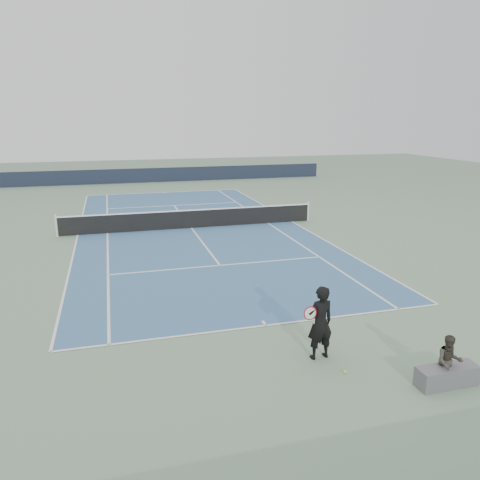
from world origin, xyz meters
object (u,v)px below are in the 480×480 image
object	(u,v)px
tennis_player	(320,323)
tennis_ball	(345,372)
tennis_net	(191,218)
spectator_bench	(448,368)

from	to	relation	value
tennis_player	tennis_ball	bearing A→B (deg)	-72.12
tennis_net	tennis_player	size ratio (longest dim) A/B	7.23
tennis_player	spectator_bench	xyz separation A→B (m)	(2.11, -1.81, -0.50)
tennis_net	spectator_bench	xyz separation A→B (m)	(2.75, -15.65, -0.11)
tennis_net	spectator_bench	size ratio (longest dim) A/B	9.18
tennis_player	tennis_ball	distance (m)	1.21
tennis_player	tennis_ball	size ratio (longest dim) A/B	25.05
tennis_ball	spectator_bench	size ratio (longest dim) A/B	0.05
tennis_ball	tennis_net	bearing A→B (deg)	93.55
tennis_ball	spectator_bench	world-z (taller)	spectator_bench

